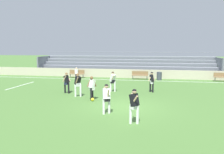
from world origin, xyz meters
name	(u,v)px	position (x,y,z in m)	size (l,w,h in m)	color
ground_plane	(124,106)	(0.00, 0.00, 0.00)	(160.00, 160.00, 0.00)	#477033
field_line_sideline	(137,80)	(0.00, 10.74, 0.00)	(44.00, 0.12, 0.01)	white
field_line_penalty_mark	(21,85)	(-10.39, 5.55, 0.00)	(0.12, 4.40, 0.01)	white
sideline_wall	(138,74)	(0.00, 12.53, 0.50)	(48.00, 0.16, 1.01)	beige
bleacher_stand	(125,65)	(-1.81, 15.07, 1.26)	(22.42, 3.87, 2.92)	#9EA3AD
bench_near_bin	(140,74)	(0.28, 11.67, 0.55)	(1.80, 0.40, 0.90)	olive
bench_centre_sideline	(223,76)	(8.88, 11.67, 0.55)	(1.80, 0.40, 0.90)	olive
bench_near_wall_gap	(77,73)	(-7.09, 11.67, 0.55)	(1.80, 0.40, 0.90)	olive
trash_bin	(159,76)	(2.38, 11.53, 0.44)	(0.55, 0.55, 0.88)	#3D424C
spectator_seated	(76,72)	(-7.09, 11.55, 0.70)	(0.36, 0.42, 1.21)	#2D2D38
player_dark_overlapping	(78,83)	(-3.58, 2.05, 1.00)	(0.51, 0.68, 1.68)	white
player_white_on_ball	(92,86)	(-2.34, 1.29, 0.95)	(0.61, 0.53, 1.61)	black
player_white_trailing_run	(106,96)	(-0.71, -1.61, 0.95)	(0.47, 0.64, 1.61)	white
player_dark_deep_cover	(134,103)	(0.86, -2.89, 0.97)	(0.50, 0.68, 1.64)	white
player_dark_pressing_high	(152,80)	(1.60, 4.67, 0.95)	(0.56, 0.46, 1.61)	black
player_white_challenging	(113,80)	(-1.45, 4.28, 0.96)	(0.54, 0.70, 1.62)	white
player_dark_wide_right	(67,81)	(-4.83, 3.05, 0.95)	(0.52, 0.49, 1.61)	black
soccer_ball	(93,99)	(-2.20, 0.95, 0.11)	(0.22, 0.22, 0.22)	yellow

